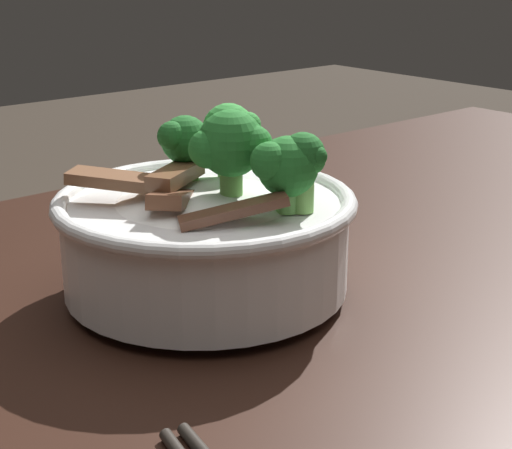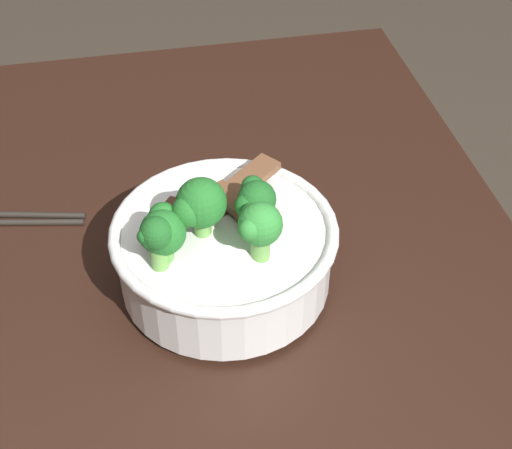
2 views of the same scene
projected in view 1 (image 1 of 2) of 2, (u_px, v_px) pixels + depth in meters
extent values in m
cube|color=black|center=(434.00, 316.00, 0.64)|extent=(1.29, 0.85, 0.06)
cube|color=black|center=(462.00, 366.00, 1.37)|extent=(0.07, 0.07, 0.73)
cylinder|color=white|center=(207.00, 290.00, 0.61)|extent=(0.09, 0.09, 0.01)
cylinder|color=white|center=(206.00, 244.00, 0.60)|extent=(0.21, 0.21, 0.07)
torus|color=white|center=(205.00, 201.00, 0.59)|extent=(0.22, 0.22, 0.01)
ellipsoid|color=white|center=(206.00, 229.00, 0.60)|extent=(0.18, 0.18, 0.06)
cube|color=#563323|center=(233.00, 211.00, 0.53)|extent=(0.07, 0.05, 0.02)
cube|color=brown|center=(116.00, 180.00, 0.58)|extent=(0.06, 0.07, 0.01)
cube|color=brown|center=(176.00, 175.00, 0.58)|extent=(0.06, 0.05, 0.01)
cube|color=brown|center=(172.00, 199.00, 0.56)|extent=(0.06, 0.06, 0.02)
cylinder|color=#6BA84C|center=(186.00, 172.00, 0.61)|extent=(0.02, 0.02, 0.03)
sphere|color=#1E6023|center=(185.00, 140.00, 0.60)|extent=(0.04, 0.04, 0.04)
sphere|color=#1E6023|center=(172.00, 136.00, 0.59)|extent=(0.02, 0.02, 0.02)
sphere|color=#1E6023|center=(199.00, 143.00, 0.60)|extent=(0.02, 0.02, 0.02)
cylinder|color=#6BA84C|center=(229.00, 164.00, 0.63)|extent=(0.02, 0.02, 0.03)
sphere|color=green|center=(229.00, 130.00, 0.62)|extent=(0.04, 0.04, 0.04)
sphere|color=green|center=(217.00, 132.00, 0.61)|extent=(0.02, 0.02, 0.02)
sphere|color=green|center=(248.00, 125.00, 0.62)|extent=(0.02, 0.02, 0.02)
cylinder|color=#6BA84C|center=(231.00, 185.00, 0.57)|extent=(0.02, 0.02, 0.03)
sphere|color=#237028|center=(231.00, 143.00, 0.56)|extent=(0.05, 0.05, 0.05)
sphere|color=#237028|center=(208.00, 149.00, 0.56)|extent=(0.03, 0.03, 0.03)
sphere|color=#237028|center=(252.00, 146.00, 0.56)|extent=(0.03, 0.03, 0.03)
cylinder|color=#5B9947|center=(287.00, 199.00, 0.56)|extent=(0.02, 0.02, 0.02)
sphere|color=#237028|center=(288.00, 167.00, 0.55)|extent=(0.04, 0.04, 0.04)
sphere|color=#237028|center=(270.00, 161.00, 0.54)|extent=(0.03, 0.03, 0.03)
sphere|color=#237028|center=(311.00, 160.00, 0.55)|extent=(0.02, 0.02, 0.02)
cylinder|color=#6BA84C|center=(302.00, 190.00, 0.56)|extent=(0.02, 0.02, 0.03)
sphere|color=#1E6023|center=(303.00, 155.00, 0.55)|extent=(0.03, 0.03, 0.03)
sphere|color=#1E6023|center=(295.00, 159.00, 0.54)|extent=(0.02, 0.02, 0.02)
sphere|color=#1E6023|center=(317.00, 156.00, 0.54)|extent=(0.01, 0.01, 0.01)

